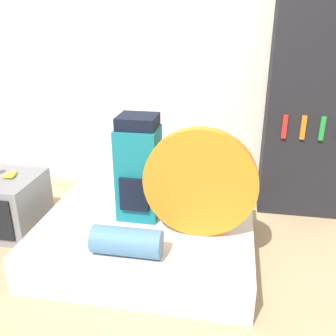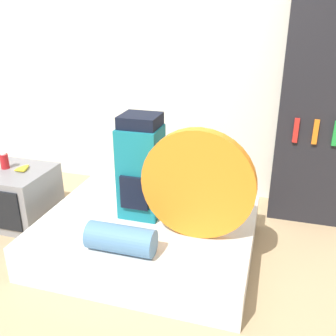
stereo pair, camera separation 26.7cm
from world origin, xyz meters
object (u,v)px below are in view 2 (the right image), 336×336
at_px(backpack, 141,168).
at_px(tent_bag, 198,185).
at_px(canister, 4,161).
at_px(bookshelf, 326,112).
at_px(television, 18,196).
at_px(sleeping_roll, 121,239).

xyz_separation_m(backpack, tent_bag, (0.48, -0.19, 0.01)).
bearing_deg(canister, backpack, -3.23).
relative_size(canister, bookshelf, 0.07).
xyz_separation_m(television, canister, (-0.10, 0.03, 0.31)).
distance_m(backpack, television, 1.28).
distance_m(backpack, bookshelf, 1.64).
xyz_separation_m(sleeping_roll, canister, (-1.35, 0.60, 0.18)).
relative_size(television, canister, 3.98).
bearing_deg(tent_bag, backpack, 158.35).
bearing_deg(sleeping_roll, bookshelf, 47.39).
relative_size(tent_bag, television, 1.35).
distance_m(tent_bag, television, 1.76).
distance_m(canister, bookshelf, 2.80).
bearing_deg(bookshelf, tent_bag, -128.78).
bearing_deg(sleeping_roll, canister, 155.98).
distance_m(tent_bag, bookshelf, 1.41).
bearing_deg(canister, tent_bag, -8.43).
bearing_deg(television, backpack, -1.99).
relative_size(tent_bag, canister, 5.38).
xyz_separation_m(backpack, sleeping_roll, (0.05, -0.53, -0.29)).
relative_size(backpack, canister, 5.43).
bearing_deg(television, sleeping_roll, -24.57).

